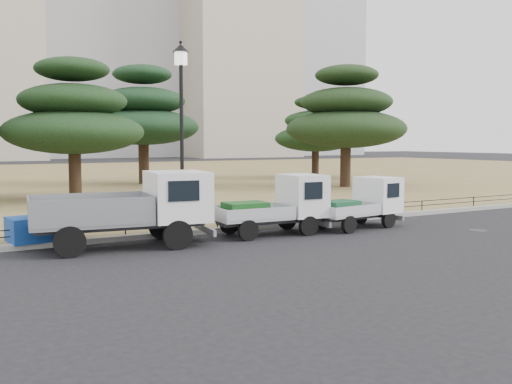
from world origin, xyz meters
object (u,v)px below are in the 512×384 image
tarp_pile (38,227)px  truck_large (133,206)px  truck_kei_front (279,205)px  truck_kei_rear (362,203)px  street_lamp (181,105)px

tarp_pile → truck_large: bearing=-32.2°
truck_kei_front → tarp_pile: truck_kei_front is taller
truck_kei_rear → street_lamp: size_ratio=0.59×
truck_large → truck_kei_front: size_ratio=1.37×
truck_kei_front → truck_kei_rear: 3.18m
street_lamp → tarp_pile: size_ratio=3.61×
truck_kei_front → truck_kei_rear: bearing=-0.4°
street_lamp → tarp_pile: street_lamp is taller
truck_kei_rear → tarp_pile: truck_kei_rear is taller
street_lamp → truck_kei_front: bearing=-29.6°
truck_kei_front → tarp_pile: bearing=170.8°
tarp_pile → street_lamp: bearing=-0.6°
truck_kei_front → truck_large: bearing=-177.9°
truck_large → tarp_pile: size_ratio=3.08×
truck_kei_rear → tarp_pile: bearing=162.7°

